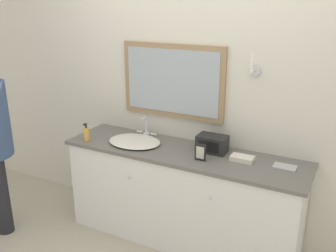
{
  "coord_description": "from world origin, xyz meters",
  "views": [
    {
      "loc": [
        1.22,
        -2.28,
        2.04
      ],
      "look_at": [
        -0.14,
        0.31,
        1.04
      ],
      "focal_mm": 40.0,
      "sensor_mm": 36.0,
      "label": 1
    }
  ],
  "objects_px": {
    "sink_basin": "(135,141)",
    "soap_bottle": "(87,134)",
    "picture_frame": "(200,152)",
    "appliance_box": "(212,144)"
  },
  "relations": [
    {
      "from": "appliance_box",
      "to": "picture_frame",
      "type": "xyz_separation_m",
      "value": [
        -0.02,
        -0.21,
        -0.0
      ]
    },
    {
      "from": "soap_bottle",
      "to": "appliance_box",
      "type": "relative_size",
      "value": 0.68
    },
    {
      "from": "appliance_box",
      "to": "picture_frame",
      "type": "height_order",
      "value": "appliance_box"
    },
    {
      "from": "sink_basin",
      "to": "appliance_box",
      "type": "height_order",
      "value": "sink_basin"
    },
    {
      "from": "soap_bottle",
      "to": "appliance_box",
      "type": "height_order",
      "value": "soap_bottle"
    },
    {
      "from": "appliance_box",
      "to": "picture_frame",
      "type": "relative_size",
      "value": 1.78
    },
    {
      "from": "sink_basin",
      "to": "soap_bottle",
      "type": "height_order",
      "value": "sink_basin"
    },
    {
      "from": "soap_bottle",
      "to": "picture_frame",
      "type": "xyz_separation_m",
      "value": [
        1.06,
        0.07,
        0.0
      ]
    },
    {
      "from": "soap_bottle",
      "to": "appliance_box",
      "type": "bearing_deg",
      "value": 14.64
    },
    {
      "from": "sink_basin",
      "to": "picture_frame",
      "type": "height_order",
      "value": "sink_basin"
    }
  ]
}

